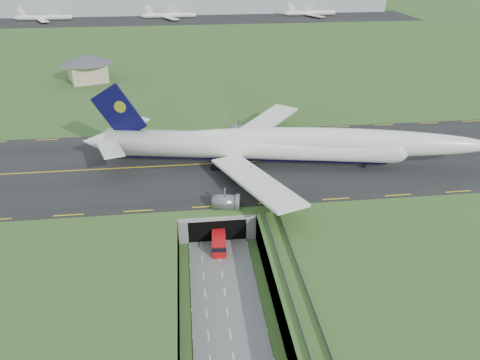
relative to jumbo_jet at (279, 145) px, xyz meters
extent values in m
plane|color=#325421|center=(-16.78, -29.91, -11.63)|extent=(900.00, 900.00, 0.00)
cube|color=gray|center=(-16.78, -29.91, -8.63)|extent=(800.00, 800.00, 6.00)
cube|color=slate|center=(-16.78, -37.41, -11.53)|extent=(12.00, 75.00, 0.20)
cube|color=black|center=(-16.78, 3.09, -5.54)|extent=(800.00, 44.00, 0.18)
cube|color=gray|center=(-16.78, -10.91, -6.13)|extent=(16.00, 22.00, 1.00)
cube|color=gray|center=(-23.78, -10.91, -8.63)|extent=(2.00, 22.00, 6.00)
cube|color=gray|center=(-9.78, -10.91, -8.63)|extent=(2.00, 22.00, 6.00)
cube|color=black|center=(-16.78, -15.91, -9.13)|extent=(12.00, 12.00, 5.00)
cube|color=#A8A8A3|center=(-16.78, -21.96, -6.03)|extent=(17.00, 0.50, 0.80)
cube|color=#A8A8A3|center=(-5.78, -48.41, -5.83)|extent=(3.00, 53.00, 0.50)
cube|color=gray|center=(-7.18, -48.41, -5.08)|extent=(0.06, 53.00, 1.00)
cube|color=gray|center=(-4.38, -48.41, -5.08)|extent=(0.06, 53.00, 1.00)
cylinder|color=#A8A8A3|center=(-5.78, -45.91, -8.83)|extent=(0.90, 0.90, 5.60)
cylinder|color=#A8A8A3|center=(-5.78, -33.91, -8.83)|extent=(0.90, 0.90, 5.60)
cylinder|color=white|center=(-7.00, 1.31, -0.31)|extent=(69.96, 19.28, 6.58)
sphere|color=white|center=(27.37, -5.10, -0.31)|extent=(7.52, 7.52, 6.45)
cone|color=white|center=(-44.41, 8.28, -0.31)|extent=(8.22, 7.47, 6.25)
ellipsoid|color=white|center=(11.56, -2.15, 1.17)|extent=(77.65, 20.22, 6.91)
ellipsoid|color=black|center=(26.36, -4.91, 0.51)|extent=(5.06, 3.68, 2.30)
cylinder|color=black|center=(-7.00, 1.31, -2.88)|extent=(65.82, 14.89, 2.76)
cube|color=white|center=(-1.97, 17.11, -1.34)|extent=(25.51, 28.10, 2.77)
cube|color=white|center=(-36.94, 14.73, 1.23)|extent=(10.68, 11.74, 1.05)
cube|color=white|center=(-8.00, -15.25, -1.34)|extent=(17.05, 31.46, 2.77)
cube|color=white|center=(-39.76, -0.44, 1.23)|extent=(7.81, 12.19, 1.05)
cube|color=black|center=(-37.84, 7.05, 7.40)|extent=(12.97, 3.00, 14.55)
cylinder|color=yellow|center=(-37.34, 6.96, 8.94)|extent=(2.96, 1.24, 2.88)
cylinder|color=slate|center=(-4.48, 10.77, -4.53)|extent=(5.88, 4.32, 3.39)
cylinder|color=slate|center=(-7.28, 22.28, -4.53)|extent=(5.88, 4.32, 3.39)
cylinder|color=slate|center=(-8.06, -8.44, -4.53)|extent=(5.88, 4.32, 3.39)
cylinder|color=slate|center=(-14.82, -18.16, -4.53)|extent=(5.88, 4.32, 3.39)
cylinder|color=black|center=(20.50, -3.82, -4.89)|extent=(1.21, 0.71, 1.13)
cube|color=black|center=(-11.55, 2.15, -4.74)|extent=(7.39, 8.21, 1.44)
cube|color=red|center=(-16.73, -24.48, -9.96)|extent=(3.21, 7.54, 2.95)
cube|color=black|center=(-16.73, -24.48, -9.37)|extent=(3.28, 7.64, 0.98)
cube|color=black|center=(-16.73, -24.48, -11.19)|extent=(2.99, 7.04, 0.49)
cylinder|color=black|center=(-18.16, -26.86, -11.09)|extent=(0.40, 0.91, 0.89)
cylinder|color=black|center=(-17.85, -21.95, -11.09)|extent=(0.40, 0.91, 0.89)
cylinder|color=black|center=(-15.61, -27.02, -11.09)|extent=(0.40, 0.91, 0.89)
cylinder|color=black|center=(-15.30, -22.11, -11.09)|extent=(0.40, 0.91, 0.89)
cube|color=#C9AF91|center=(-59.38, 85.40, -2.11)|extent=(16.81, 16.81, 7.06)
cone|color=#4C4C51|center=(-59.38, 85.40, 3.19)|extent=(24.65, 24.65, 3.53)
cube|color=#B2B2B2|center=(-16.78, 270.09, 1.87)|extent=(300.00, 22.00, 15.00)
cube|color=black|center=(-16.78, 240.09, -5.49)|extent=(320.00, 50.00, 0.08)
cylinder|color=white|center=(-114.79, 245.09, -3.45)|extent=(34.00, 3.20, 3.20)
cylinder|color=white|center=(-29.99, 245.09, -3.45)|extent=(34.00, 3.20, 3.20)
cylinder|color=white|center=(71.25, 245.09, -3.45)|extent=(34.00, 3.20, 3.20)
ellipsoid|color=slate|center=(103.22, 400.09, -15.63)|extent=(260.00, 91.00, 44.00)
camera|label=1|loc=(-21.74, -102.44, 44.46)|focal=35.00mm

